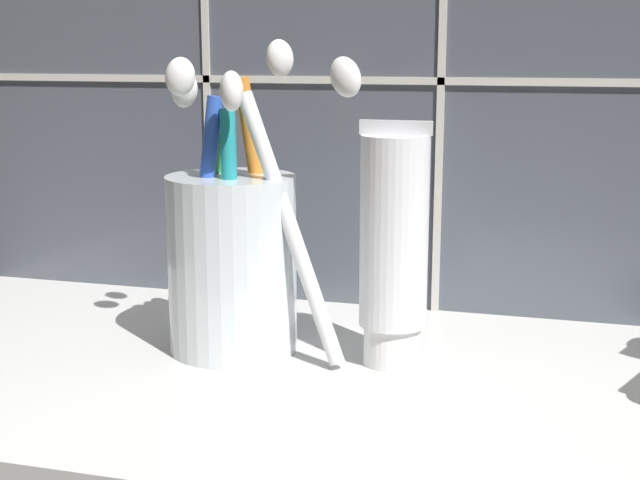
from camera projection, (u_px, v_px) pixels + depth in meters
The scene contains 3 objects.
sink_counter at pixel (367, 394), 49.75cm from camera, with size 66.92×29.08×2.00cm, color silver.
toothbrush_cup at pixel (233, 255), 53.08cm from camera, with size 13.28×7.87×18.58cm.
toothpaste_tube at pixel (394, 247), 50.32cm from camera, with size 4.07×3.87×14.06cm.
Camera 1 is at (10.15, -45.80, 19.88)cm, focal length 50.00 mm.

